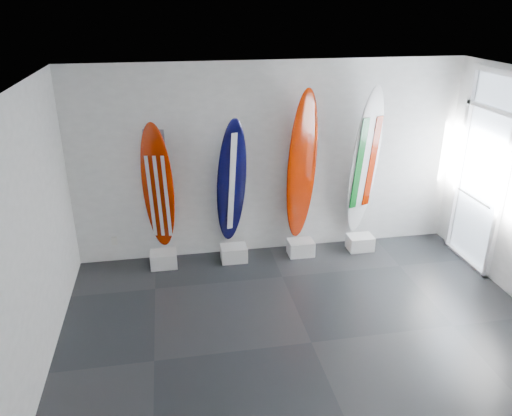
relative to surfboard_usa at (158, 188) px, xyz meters
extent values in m
plane|color=black|center=(1.72, -2.28, -1.25)|extent=(6.00, 6.00, 0.00)
plane|color=white|center=(1.72, -2.28, 1.75)|extent=(6.00, 6.00, 0.00)
plane|color=silver|center=(1.72, 0.22, 0.25)|extent=(6.00, 0.00, 6.00)
plane|color=silver|center=(1.72, -4.78, 0.25)|extent=(6.00, 0.00, 6.00)
plane|color=silver|center=(-1.28, -2.28, 0.25)|extent=(0.00, 5.00, 5.00)
cube|color=silver|center=(0.00, -0.10, -1.13)|extent=(0.40, 0.30, 0.24)
ellipsoid|color=#7C1400|center=(0.00, 0.00, 0.00)|extent=(0.52, 0.44, 2.03)
cube|color=silver|center=(1.08, -0.10, -1.13)|extent=(0.40, 0.30, 0.24)
ellipsoid|color=black|center=(1.08, 0.00, 0.01)|extent=(0.56, 0.52, 2.05)
cube|color=silver|center=(2.16, -0.10, -1.13)|extent=(0.40, 0.30, 0.24)
ellipsoid|color=#7C1400|center=(2.16, 0.00, 0.19)|extent=(0.60, 0.44, 2.41)
cube|color=silver|center=(3.17, -0.10, -1.13)|extent=(0.40, 0.30, 0.24)
ellipsoid|color=silver|center=(3.17, 0.00, 0.20)|extent=(0.63, 0.50, 2.43)
cube|color=silver|center=(-0.73, 0.20, -0.90)|extent=(0.09, 0.02, 0.13)
camera|label=1|loc=(0.21, -6.92, 2.55)|focal=34.77mm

